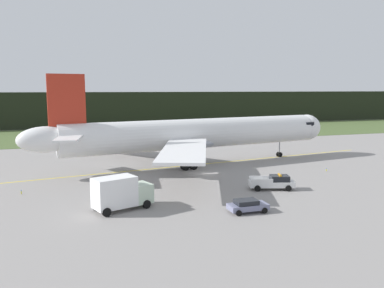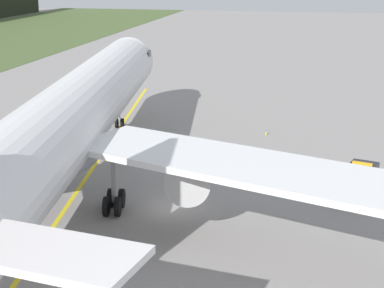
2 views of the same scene
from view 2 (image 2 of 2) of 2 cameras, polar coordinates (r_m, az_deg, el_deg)
The scene contains 6 objects.
ground at distance 39.56m, azimuth -1.83°, elevation -5.88°, with size 320.00×320.00×0.00m, color gray.
taxiway_centerline_main at distance 43.06m, azimuth -10.37°, elevation -4.26°, with size 70.91×0.30×0.01m, color yellow.
airliner at distance 40.81m, azimuth -10.99°, elevation 1.98°, with size 53.29×42.63×14.51m.
ops_pickup_truck at distance 43.22m, azimuth 14.78°, elevation -3.20°, with size 5.89×3.51×1.94m.
apron_cone at distance 42.52m, azimuth 11.27°, elevation -4.13°, with size 0.52×0.52×0.65m.
taxiway_edge_light_east at distance 56.27m, azimuth 6.71°, elevation 1.05°, with size 0.12×0.12×0.46m.
Camera 2 is at (-35.57, -8.81, 14.89)m, focal length 59.10 mm.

